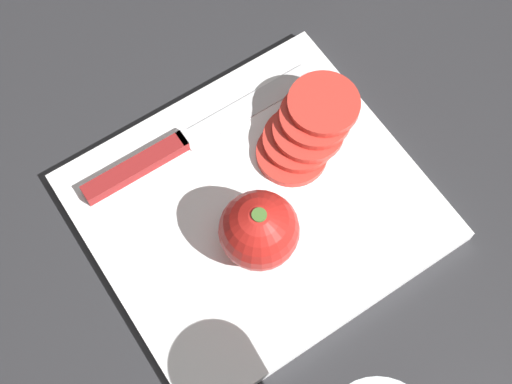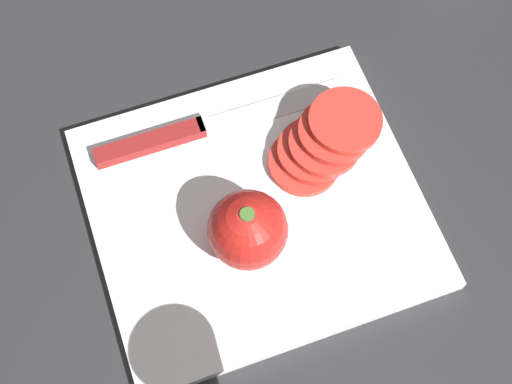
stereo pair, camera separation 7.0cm
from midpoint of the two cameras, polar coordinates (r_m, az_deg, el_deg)
The scene contains 5 objects.
ground_plane at distance 0.74m, azimuth -7.90°, elevation -2.24°, with size 3.00×3.00×0.00m, color #28282B.
cutting_board at distance 0.73m, azimuth -2.71°, elevation -1.52°, with size 0.33×0.30×0.02m.
whole_tomato at distance 0.67m, azimuth -2.71°, elevation -3.42°, with size 0.08×0.08×0.08m.
knife at distance 0.75m, azimuth -10.20°, elevation 2.74°, with size 0.28×0.03×0.01m.
tomato_slice_stack_near at distance 0.74m, azimuth 1.47°, elevation 4.81°, with size 0.12×0.09×0.04m.
Camera 1 is at (-0.10, -0.27, 0.68)m, focal length 50.00 mm.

